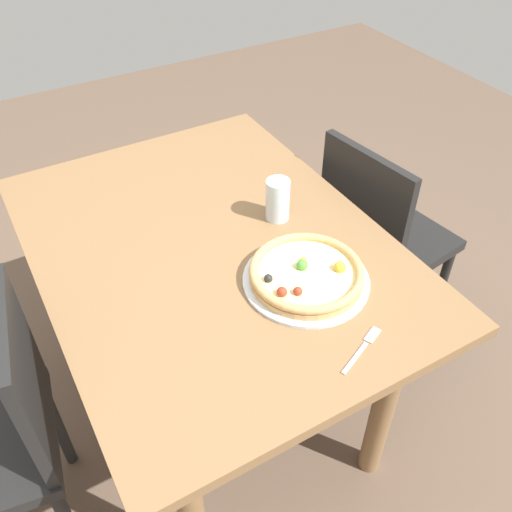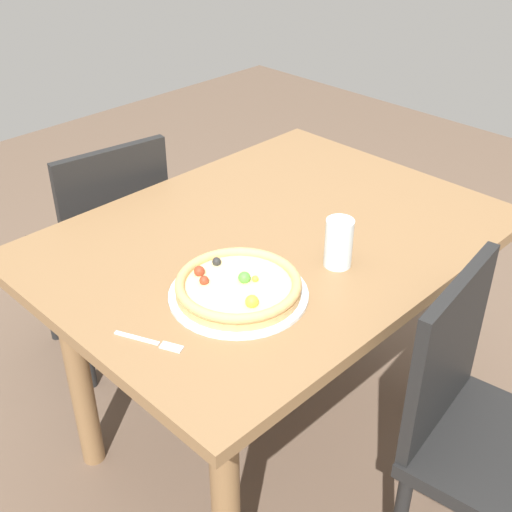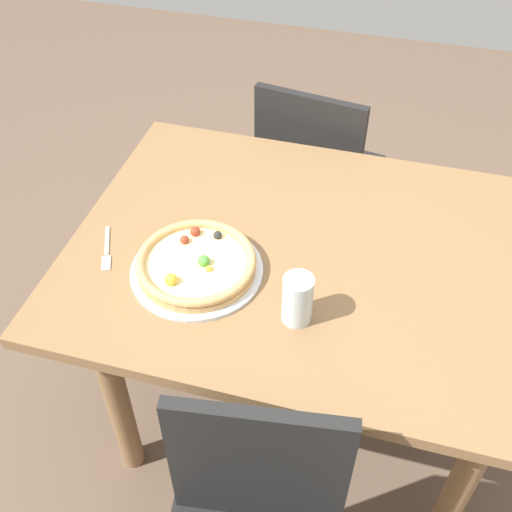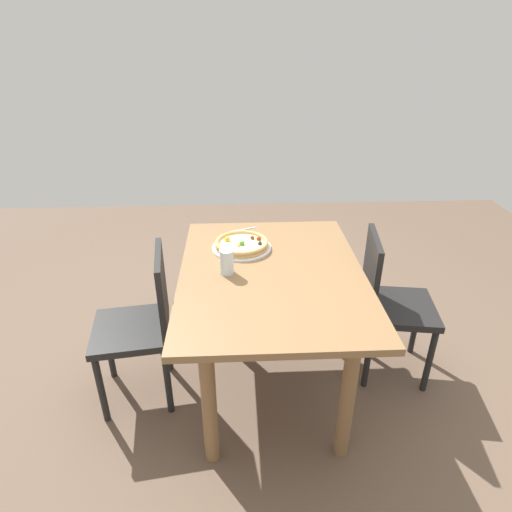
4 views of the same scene
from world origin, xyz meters
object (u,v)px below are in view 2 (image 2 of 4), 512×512
(chair_near, at_px, (107,244))
(plate, at_px, (239,294))
(dining_table, at_px, (271,269))
(chair_far, at_px, (482,432))
(pizza, at_px, (238,286))
(drinking_glass, at_px, (339,243))
(fork, at_px, (154,343))

(chair_near, xyz_separation_m, plate, (0.16, 0.84, 0.28))
(dining_table, height_order, plate, plate)
(chair_far, xyz_separation_m, pizza, (0.29, -0.54, 0.31))
(chair_near, bearing_deg, pizza, -91.98)
(dining_table, xyz_separation_m, pizza, (0.27, 0.15, 0.15))
(dining_table, bearing_deg, pizza, 28.96)
(pizza, height_order, drinking_glass, drinking_glass)
(fork, bearing_deg, chair_far, 21.49)
(dining_table, xyz_separation_m, fork, (0.52, 0.15, 0.12))
(plate, xyz_separation_m, pizza, (0.00, -0.00, 0.03))
(drinking_glass, bearing_deg, plate, -16.16)
(chair_near, relative_size, drinking_glass, 6.86)
(chair_near, distance_m, chair_far, 1.38)
(fork, distance_m, drinking_glass, 0.54)
(chair_near, xyz_separation_m, chair_far, (-0.14, 1.37, 0.00))
(pizza, distance_m, drinking_glass, 0.29)
(dining_table, height_order, drinking_glass, drinking_glass)
(dining_table, distance_m, plate, 0.33)
(plate, bearing_deg, pizza, -45.79)
(plate, bearing_deg, drinking_glass, 163.84)
(chair_near, distance_m, plate, 0.90)
(chair_near, relative_size, plate, 2.65)
(dining_table, relative_size, plate, 3.79)
(fork, relative_size, drinking_glass, 1.21)
(chair_far, distance_m, drinking_glass, 0.57)
(pizza, bearing_deg, chair_near, -100.56)
(plate, distance_m, drinking_glass, 0.29)
(pizza, height_order, fork, pizza)
(dining_table, xyz_separation_m, plate, (0.27, 0.15, 0.12))
(chair_near, bearing_deg, chair_far, -75.76)
(dining_table, xyz_separation_m, chair_near, (0.11, -0.69, -0.16))
(chair_far, bearing_deg, dining_table, -95.87)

